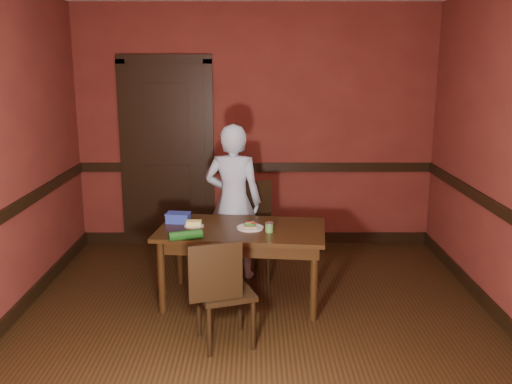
{
  "coord_description": "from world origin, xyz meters",
  "views": [
    {
      "loc": [
        -0.01,
        -4.14,
        2.1
      ],
      "look_at": [
        0.0,
        0.35,
        1.05
      ],
      "focal_mm": 40.0,
      "sensor_mm": 36.0,
      "label": 1
    }
  ],
  "objects_px": {
    "dining_table": "(242,264)",
    "chair_near": "(225,290)",
    "person": "(233,202)",
    "sandwich_plate": "(250,227)",
    "cheese_saucer": "(194,224)",
    "sauce_jar": "(269,227)",
    "chair_far": "(244,233)",
    "food_tub": "(178,218)"
  },
  "relations": [
    {
      "from": "dining_table",
      "to": "chair_near",
      "type": "xyz_separation_m",
      "value": [
        -0.11,
        -0.78,
        0.09
      ]
    },
    {
      "from": "person",
      "to": "sandwich_plate",
      "type": "distance_m",
      "value": 0.65
    },
    {
      "from": "sandwich_plate",
      "to": "cheese_saucer",
      "type": "xyz_separation_m",
      "value": [
        -0.49,
        0.05,
        0.01
      ]
    },
    {
      "from": "dining_table",
      "to": "sandwich_plate",
      "type": "distance_m",
      "value": 0.36
    },
    {
      "from": "dining_table",
      "to": "sauce_jar",
      "type": "relative_size",
      "value": 17.1
    },
    {
      "from": "chair_near",
      "to": "cheese_saucer",
      "type": "bearing_deg",
      "value": -87.9
    },
    {
      "from": "chair_near",
      "to": "sauce_jar",
      "type": "distance_m",
      "value": 0.8
    },
    {
      "from": "cheese_saucer",
      "to": "chair_near",
      "type": "bearing_deg",
      "value": -69.23
    },
    {
      "from": "cheese_saucer",
      "to": "person",
      "type": "bearing_deg",
      "value": 60.37
    },
    {
      "from": "sandwich_plate",
      "to": "cheese_saucer",
      "type": "bearing_deg",
      "value": 173.61
    },
    {
      "from": "cheese_saucer",
      "to": "dining_table",
      "type": "bearing_deg",
      "value": -4.68
    },
    {
      "from": "chair_far",
      "to": "person",
      "type": "bearing_deg",
      "value": 116.35
    },
    {
      "from": "person",
      "to": "cheese_saucer",
      "type": "xyz_separation_m",
      "value": [
        -0.32,
        -0.57,
        -0.06
      ]
    },
    {
      "from": "sauce_jar",
      "to": "sandwich_plate",
      "type": "bearing_deg",
      "value": 148.56
    },
    {
      "from": "chair_far",
      "to": "food_tub",
      "type": "relative_size",
      "value": 4.1
    },
    {
      "from": "dining_table",
      "to": "food_tub",
      "type": "relative_size",
      "value": 6.28
    },
    {
      "from": "person",
      "to": "sauce_jar",
      "type": "xyz_separation_m",
      "value": [
        0.33,
        -0.72,
        -0.04
      ]
    },
    {
      "from": "chair_far",
      "to": "cheese_saucer",
      "type": "xyz_separation_m",
      "value": [
        -0.42,
        -0.47,
        0.23
      ]
    },
    {
      "from": "sauce_jar",
      "to": "cheese_saucer",
      "type": "distance_m",
      "value": 0.67
    },
    {
      "from": "chair_far",
      "to": "person",
      "type": "xyz_separation_m",
      "value": [
        -0.1,
        0.1,
        0.29
      ]
    },
    {
      "from": "sauce_jar",
      "to": "cheese_saucer",
      "type": "relative_size",
      "value": 0.49
    },
    {
      "from": "person",
      "to": "food_tub",
      "type": "xyz_separation_m",
      "value": [
        -0.48,
        -0.43,
        -0.04
      ]
    },
    {
      "from": "dining_table",
      "to": "sandwich_plate",
      "type": "bearing_deg",
      "value": -9.35
    },
    {
      "from": "person",
      "to": "cheese_saucer",
      "type": "bearing_deg",
      "value": 69.82
    },
    {
      "from": "chair_near",
      "to": "food_tub",
      "type": "bearing_deg",
      "value": -82.63
    },
    {
      "from": "person",
      "to": "cheese_saucer",
      "type": "relative_size",
      "value": 8.74
    },
    {
      "from": "cheese_saucer",
      "to": "sandwich_plate",
      "type": "bearing_deg",
      "value": -6.39
    },
    {
      "from": "chair_far",
      "to": "sandwich_plate",
      "type": "height_order",
      "value": "chair_far"
    },
    {
      "from": "chair_near",
      "to": "cheese_saucer",
      "type": "distance_m",
      "value": 0.91
    },
    {
      "from": "person",
      "to": "sauce_jar",
      "type": "relative_size",
      "value": 18.02
    },
    {
      "from": "chair_far",
      "to": "cheese_saucer",
      "type": "distance_m",
      "value": 0.67
    },
    {
      "from": "dining_table",
      "to": "food_tub",
      "type": "distance_m",
      "value": 0.71
    },
    {
      "from": "sauce_jar",
      "to": "dining_table",
      "type": "bearing_deg",
      "value": 153.03
    },
    {
      "from": "dining_table",
      "to": "sandwich_plate",
      "type": "relative_size",
      "value": 6.2
    },
    {
      "from": "cheese_saucer",
      "to": "food_tub",
      "type": "relative_size",
      "value": 0.76
    },
    {
      "from": "dining_table",
      "to": "chair_far",
      "type": "distance_m",
      "value": 0.52
    },
    {
      "from": "sauce_jar",
      "to": "food_tub",
      "type": "bearing_deg",
      "value": 160.31
    },
    {
      "from": "chair_near",
      "to": "sandwich_plate",
      "type": "relative_size",
      "value": 3.64
    },
    {
      "from": "chair_near",
      "to": "chair_far",
      "type": "bearing_deg",
      "value": -113.73
    },
    {
      "from": "dining_table",
      "to": "food_tub",
      "type": "bearing_deg",
      "value": 169.95
    },
    {
      "from": "dining_table",
      "to": "sauce_jar",
      "type": "xyz_separation_m",
      "value": [
        0.24,
        -0.12,
        0.38
      ]
    },
    {
      "from": "chair_far",
      "to": "chair_near",
      "type": "xyz_separation_m",
      "value": [
        -0.11,
        -1.28,
        -0.05
      ]
    }
  ]
}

